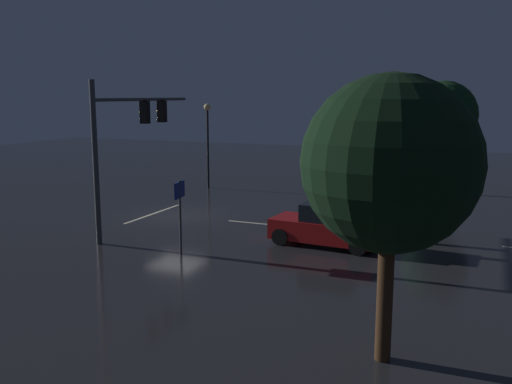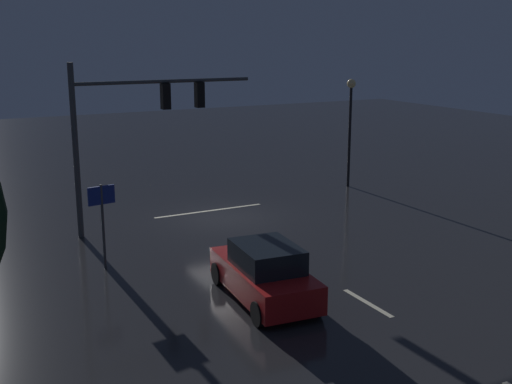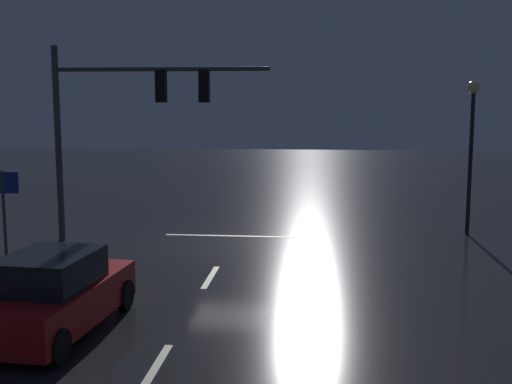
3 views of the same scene
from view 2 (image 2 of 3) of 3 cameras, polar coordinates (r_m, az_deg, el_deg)
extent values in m
plane|color=#232326|center=(27.01, -3.07, -2.32)|extent=(80.00, 80.00, 0.00)
cylinder|color=#383A3D|center=(24.62, -15.69, 3.41)|extent=(0.22, 0.22, 6.52)
cylinder|color=#383A3D|center=(25.29, -8.07, 9.69)|extent=(7.10, 0.14, 0.14)
cube|color=black|center=(25.33, -8.03, 8.40)|extent=(0.32, 0.36, 1.00)
sphere|color=black|center=(25.48, -8.20, 9.15)|extent=(0.20, 0.20, 0.20)
sphere|color=yellow|center=(25.51, -8.18, 8.43)|extent=(0.20, 0.20, 0.20)
sphere|color=black|center=(25.54, -8.15, 7.72)|extent=(0.20, 0.20, 0.20)
cube|color=black|center=(25.84, -5.03, 8.58)|extent=(0.32, 0.36, 1.00)
sphere|color=black|center=(25.99, -5.21, 9.31)|extent=(0.20, 0.20, 0.20)
sphere|color=yellow|center=(26.02, -5.20, 8.61)|extent=(0.20, 0.20, 0.20)
sphere|color=black|center=(26.05, -5.18, 7.91)|extent=(0.20, 0.20, 0.20)
cube|color=beige|center=(23.59, 1.00, -4.67)|extent=(0.16, 2.20, 0.01)
cube|color=beige|center=(18.88, 9.86, -9.66)|extent=(0.16, 2.20, 0.01)
cube|color=beige|center=(28.16, -4.17, -1.67)|extent=(5.00, 0.16, 0.01)
cube|color=maroon|center=(18.65, 0.70, -7.70)|extent=(2.15, 4.44, 0.80)
cube|color=black|center=(18.22, 0.96, -5.74)|extent=(1.77, 2.23, 0.68)
cylinder|color=black|center=(19.86, -3.40, -7.23)|extent=(0.28, 0.70, 0.68)
cylinder|color=black|center=(20.44, 1.08, -6.60)|extent=(0.28, 0.70, 0.68)
cylinder|color=black|center=(17.10, 0.25, -10.76)|extent=(0.28, 0.70, 0.68)
cylinder|color=black|center=(17.77, 5.31, -9.85)|extent=(0.28, 0.70, 0.68)
sphere|color=#F9EFC6|center=(20.27, -3.39, -5.81)|extent=(0.20, 0.20, 0.20)
sphere|color=#F9EFC6|center=(20.71, 0.01, -5.35)|extent=(0.20, 0.20, 0.20)
cylinder|color=black|center=(32.58, 8.29, 4.79)|extent=(0.14, 0.14, 5.00)
sphere|color=#F9D88C|center=(32.29, 8.45, 9.50)|extent=(0.44, 0.44, 0.44)
cylinder|color=#383A3D|center=(21.38, -13.40, -3.04)|extent=(0.09, 0.09, 2.82)
cube|color=navy|center=(21.10, -13.55, -0.28)|extent=(0.90, 0.20, 0.60)
camera|label=1|loc=(16.06, -80.08, -2.99)|focal=39.28mm
camera|label=3|loc=(14.14, 49.57, -1.72)|focal=45.49mm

